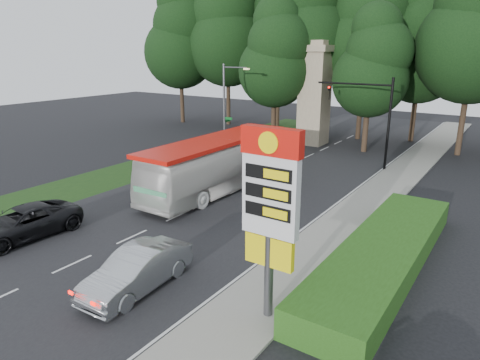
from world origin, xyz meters
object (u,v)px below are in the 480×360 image
Objects in this scene: traffic_signal_mast at (373,110)px; monument at (315,93)px; gas_station_pylon at (270,200)px; streetlight_signs at (226,105)px; transit_bus at (218,165)px; sedan_silver at (137,270)px; suv_charcoal at (23,223)px.

traffic_signal_mast is 9.76m from monument.
gas_station_pylon is at bearing -80.91° from traffic_signal_mast.
gas_station_pylon is 0.86× the size of streetlight_signs.
gas_station_pylon is 0.95× the size of traffic_signal_mast.
gas_station_pylon is 0.53× the size of transit_bus.
transit_bus is at bearing 108.80° from sedan_silver.
traffic_signal_mast is 13.50m from transit_bus.
transit_bus reaches higher than suv_charcoal.
monument is 2.00× the size of sedan_silver.
streetlight_signs is 9.44m from monument.
gas_station_pylon is at bearing 7.91° from suv_charcoal.
monument is at bearing 93.90° from transit_bus.
gas_station_pylon reaches higher than sedan_silver.
sedan_silver is at bearing -62.82° from streetlight_signs.
sedan_silver is (-5.26, -1.26, -3.62)m from gas_station_pylon.
streetlight_signs is (-16.19, 20.01, -0.01)m from gas_station_pylon.
monument is 29.49m from suv_charcoal.
traffic_signal_mast is 1.43× the size of sedan_silver.
transit_bus is (-10.12, 10.59, -2.66)m from gas_station_pylon.
monument reaches higher than transit_bus.
streetlight_signs is at bearing 113.67° from sedan_silver.
sedan_silver is (4.86, -11.85, -0.96)m from transit_bus.
monument is at bearing 142.00° from traffic_signal_mast.
sedan_silver is at bearing -94.28° from traffic_signal_mast.
suv_charcoal is (2.45, -21.07, -3.65)m from streetlight_signs.
transit_bus is (1.08, -17.42, -3.32)m from monument.
suv_charcoal is at bearing -94.99° from monument.
gas_station_pylon is 14.26m from suv_charcoal.
sedan_silver is at bearing -78.53° from monument.
suv_charcoal is at bearing -113.90° from traffic_signal_mast.
monument is 0.78× the size of transit_bus.
traffic_signal_mast reaches higher than transit_bus.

